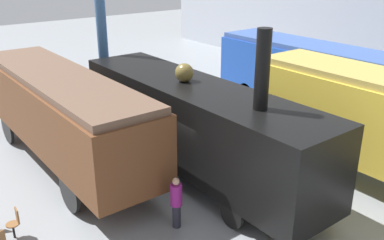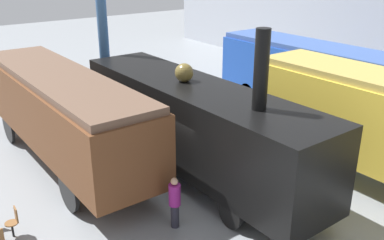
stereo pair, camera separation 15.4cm
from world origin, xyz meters
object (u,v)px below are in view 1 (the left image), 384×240
Objects in this scene: steam_locomotive at (194,122)px; visitor_person at (176,201)px; streamlined_locomotive at (322,76)px; passenger_coach_wooden at (62,109)px; passenger_coach_vintage at (381,120)px.

visitor_person is at bearing -46.71° from steam_locomotive.
steam_locomotive reaches higher than streamlined_locomotive.
steam_locomotive is 1.03× the size of passenger_coach_wooden.
passenger_coach_wooden reaches higher than visitor_person.
steam_locomotive is at bearing -133.81° from passenger_coach_vintage.
streamlined_locomotive is at bearing 96.06° from steam_locomotive.
passenger_coach_vintage is at bearing 44.68° from passenger_coach_wooden.
passenger_coach_wooden is (-7.79, -7.71, -0.16)m from passenger_coach_vintage.
streamlined_locomotive is 11.88m from passenger_coach_wooden.
streamlined_locomotive is 1.31× the size of passenger_coach_vintage.
visitor_person is (5.83, 0.86, -1.27)m from passenger_coach_wooden.
visitor_person is at bearing 8.44° from passenger_coach_wooden.
passenger_coach_vintage is 6.14m from steam_locomotive.
visitor_person is (3.16, -10.71, -1.13)m from streamlined_locomotive.
streamlined_locomotive is 1.08× the size of steam_locomotive.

